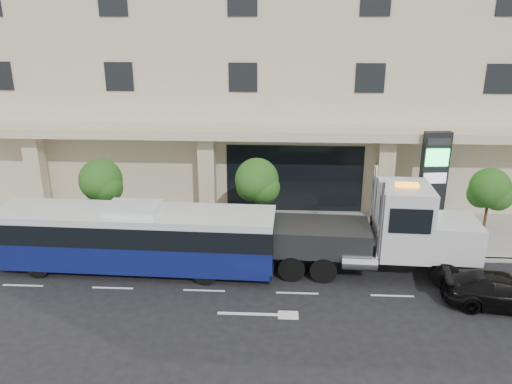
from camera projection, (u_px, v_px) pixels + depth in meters
ground at (296, 276)px, 22.64m from camera, size 120.00×120.00×0.00m
sidewalk at (294, 231)px, 27.33m from camera, size 120.00×6.00×0.15m
curb at (296, 255)px, 24.50m from camera, size 120.00×0.30×0.15m
convention_center at (295, 36)px, 33.94m from camera, size 60.00×17.60×20.00m
tree_left at (101, 183)px, 25.52m from camera, size 2.27×2.20×4.22m
tree_mid at (257, 183)px, 25.06m from camera, size 2.28×2.20×4.38m
tree_right at (490, 191)px, 24.55m from camera, size 2.10×2.00×4.04m
city_bus at (135, 237)px, 22.74m from camera, size 12.78×3.06×3.22m
tow_truck at (381, 233)px, 22.35m from camera, size 10.47×2.96×4.76m
black_sedan at (504, 292)px, 20.02m from camera, size 4.94×2.51×1.37m
signage_pylon at (433, 183)px, 26.12m from camera, size 1.42×0.66×5.51m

